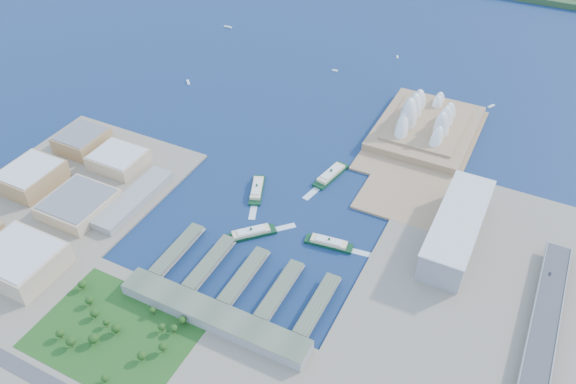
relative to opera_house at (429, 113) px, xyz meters
The scene contains 22 objects.
ground 300.75m from the opera_house, 110.56° to the right, with size 3000.00×3000.00×0.00m, color #10214C.
west_land 524.58m from the opera_house, 132.68° to the right, with size 220.00×390.00×3.00m, color gray.
south_land 502.05m from the opera_house, 102.09° to the right, with size 720.00×180.00×3.00m, color gray.
east_land 357.85m from the opera_house, 67.75° to the right, with size 240.00×500.00×3.00m, color gray.
peninsula 36.56m from the opera_house, 82.87° to the right, with size 135.00×220.00×3.00m, color #9D7A56.
opera_house is the anchor object (origin of this frame).
toaster_building 219.62m from the opera_house, 65.77° to the right, with size 45.00×155.00×35.00m, color gray.
expressway 392.63m from the opera_house, 60.16° to the right, with size 26.00×340.00×11.85m, color gray, non-canonical shape.
west_buildings 498.76m from the opera_house, 135.41° to the right, with size 200.00×280.00×27.00m, color #A17D50, non-canonical shape.
ferry_wharves 367.50m from the opera_house, 104.38° to the right, with size 184.00×90.00×9.30m, color #505B45, non-canonical shape.
terminal_building 425.27m from the opera_house, 102.24° to the right, with size 200.00×28.00×12.00m, color gray.
park 498.56m from the opera_house, 109.34° to the right, with size 150.00×110.00×16.00m, color #194714, non-canonical shape.
ferry_a 269.67m from the opera_house, 124.03° to the right, with size 14.43×56.70×10.72m, color #0D341A, non-canonical shape.
ferry_b 175.53m from the opera_house, 117.36° to the right, with size 15.54×61.03×11.54m, color #0D341A, non-canonical shape.
ferry_c 317.47m from the opera_house, 111.85° to the right, with size 14.55×57.16×10.81m, color #0D341A, non-canonical shape.
ferry_d 271.41m from the opera_house, 97.00° to the right, with size 13.76×54.07×10.22m, color #0D341A, non-canonical shape.
boat_a 386.76m from the opera_house, behind, with size 3.74×14.98×2.89m, color white, non-canonical shape.
boat_b 220.74m from the opera_house, 149.23° to the left, with size 3.36×9.60×2.59m, color white, non-canonical shape.
boat_c 136.33m from the opera_house, 58.54° to the left, with size 3.71×12.71×2.86m, color white, non-canonical shape.
boat_d 477.66m from the opera_house, 157.55° to the left, with size 3.61×16.48×2.78m, color white, non-canonical shape.
boat_e 236.65m from the opera_house, 118.05° to the left, with size 3.11×9.76×2.40m, color white, non-canonical shape.
car_c 290.91m from the opera_house, 48.88° to the right, with size 1.84×4.53×1.32m, color slate.
Camera 1 is at (231.32, -403.60, 445.58)m, focal length 35.00 mm.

